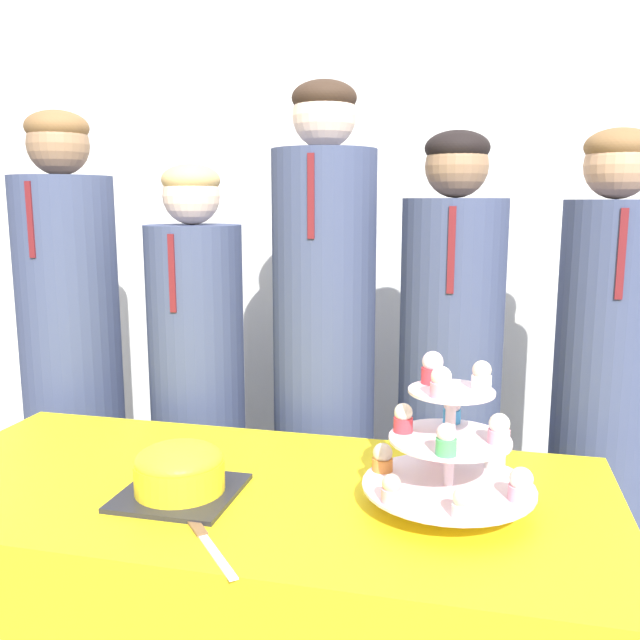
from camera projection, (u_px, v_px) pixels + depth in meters
wall_back at (358, 187)px, 2.49m from camera, size 9.00×0.06×2.70m
table at (255, 635)px, 1.50m from camera, size 1.52×0.69×0.70m
round_cake at (179, 471)px, 1.38m from camera, size 0.23×0.23×0.11m
cake_knife at (204, 538)px, 1.21m from camera, size 0.17×0.19×0.01m
cupcake_stand at (451, 447)px, 1.31m from camera, size 0.34×0.34×0.31m
student_0 at (73, 374)px, 2.19m from camera, size 0.31×0.32×1.57m
student_1 at (198, 408)px, 2.11m from camera, size 0.29×0.30×1.41m
student_2 at (324, 382)px, 2.00m from camera, size 0.30×0.30×1.63m
student_3 at (448, 413)px, 1.93m from camera, size 0.29×0.29×1.48m
student_4 at (599, 420)px, 1.83m from camera, size 0.25×0.26×1.48m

